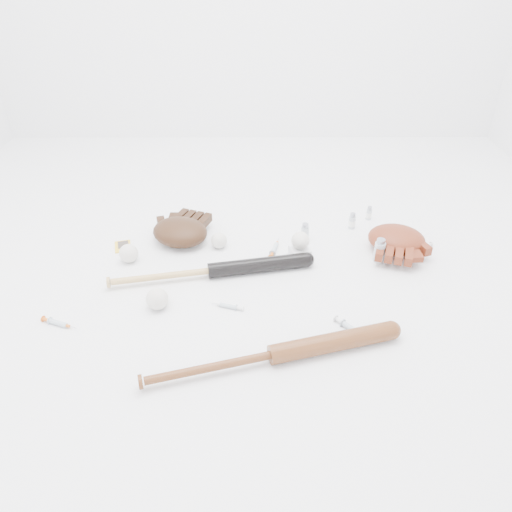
{
  "coord_description": "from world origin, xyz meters",
  "views": [
    {
      "loc": [
        0.02,
        -1.54,
        1.13
      ],
      "look_at": [
        0.03,
        0.06,
        0.06
      ],
      "focal_mm": 35.0,
      "sensor_mm": 36.0,
      "label": 1
    }
  ],
  "objects_px": {
    "bat_wood": "(273,355)",
    "pedestal": "(300,252)",
    "glove_dark": "(180,232)",
    "bat_dark": "(210,271)"
  },
  "relations": [
    {
      "from": "bat_dark",
      "to": "bat_wood",
      "type": "xyz_separation_m",
      "value": [
        0.22,
        -0.44,
        0.0
      ]
    },
    {
      "from": "bat_dark",
      "to": "glove_dark",
      "type": "height_order",
      "value": "glove_dark"
    },
    {
      "from": "bat_wood",
      "to": "pedestal",
      "type": "relative_size",
      "value": 11.63
    },
    {
      "from": "bat_wood",
      "to": "pedestal",
      "type": "height_order",
      "value": "bat_wood"
    },
    {
      "from": "glove_dark",
      "to": "bat_wood",
      "type": "bearing_deg",
      "value": -41.31
    },
    {
      "from": "bat_dark",
      "to": "glove_dark",
      "type": "relative_size",
      "value": 2.88
    },
    {
      "from": "bat_wood",
      "to": "glove_dark",
      "type": "height_order",
      "value": "glove_dark"
    },
    {
      "from": "pedestal",
      "to": "bat_dark",
      "type": "bearing_deg",
      "value": -158.31
    },
    {
      "from": "glove_dark",
      "to": "pedestal",
      "type": "bearing_deg",
      "value": 7.94
    },
    {
      "from": "bat_wood",
      "to": "pedestal",
      "type": "bearing_deg",
      "value": 62.07
    }
  ]
}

